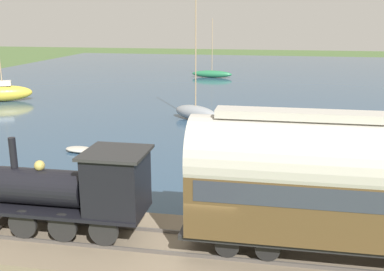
% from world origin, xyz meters
% --- Properties ---
extents(ground_plane, '(200.00, 200.00, 0.00)m').
position_xyz_m(ground_plane, '(0.00, 0.00, 0.00)').
color(ground_plane, '#476033').
extents(harbor_water, '(80.00, 80.00, 0.01)m').
position_xyz_m(harbor_water, '(42.63, 0.00, 0.00)').
color(harbor_water, '#2D4760').
rests_on(harbor_water, ground).
extents(rail_embankment, '(4.47, 56.00, 0.61)m').
position_xyz_m(rail_embankment, '(0.10, 0.00, 0.25)').
color(rail_embankment, '#756651').
rests_on(rail_embankment, ground).
extents(steam_locomotive, '(2.05, 5.80, 3.29)m').
position_xyz_m(steam_locomotive, '(0.10, 4.10, 2.27)').
color(steam_locomotive, black).
rests_on(steam_locomotive, rail_embankment).
extents(passenger_coach, '(2.52, 9.89, 4.57)m').
position_xyz_m(passenger_coach, '(0.10, -4.42, 3.09)').
color(passenger_coach, black).
rests_on(passenger_coach, rail_embankment).
extents(sailboat_yellow, '(3.90, 5.40, 8.18)m').
position_xyz_m(sailboat_yellow, '(25.32, 23.25, 0.83)').
color(sailboat_yellow, gold).
rests_on(sailboat_yellow, harbor_water).
extents(sailboat_gray, '(3.14, 4.11, 9.17)m').
position_xyz_m(sailboat_gray, '(20.66, 3.76, 0.64)').
color(sailboat_gray, gray).
rests_on(sailboat_gray, harbor_water).
extents(sailboat_green, '(1.41, 5.43, 7.63)m').
position_xyz_m(sailboat_green, '(46.10, 6.02, 0.52)').
color(sailboat_green, '#236B42').
rests_on(sailboat_green, harbor_water).
extents(rowboat_near_shore, '(1.77, 2.37, 0.33)m').
position_xyz_m(rowboat_near_shore, '(4.34, -0.01, 0.17)').
color(rowboat_near_shore, beige).
rests_on(rowboat_near_shore, harbor_water).
extents(rowboat_far_out, '(1.99, 2.96, 0.32)m').
position_xyz_m(rowboat_far_out, '(5.93, -4.71, 0.17)').
color(rowboat_far_out, '#B7B2A3').
rests_on(rowboat_far_out, harbor_water).
extents(rowboat_off_pier, '(1.26, 2.03, 0.30)m').
position_xyz_m(rowboat_off_pier, '(10.93, 9.07, 0.16)').
color(rowboat_off_pier, '#B7B2A3').
rests_on(rowboat_off_pier, harbor_water).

